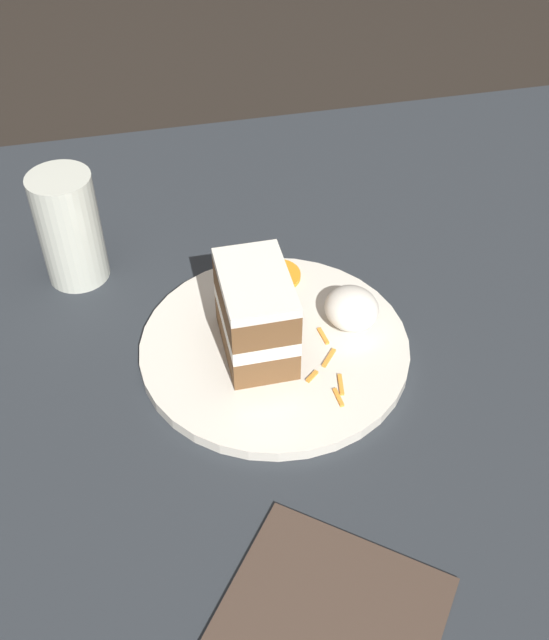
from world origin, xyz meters
TOP-DOWN VIEW (x-y plane):
  - ground_plane at (0.00, 0.00)m, footprint 6.00×6.00m
  - dining_table at (0.00, 0.00)m, footprint 0.97×1.17m
  - plate at (-0.01, 0.02)m, footprint 0.27×0.27m
  - cake_slice at (-0.01, 0.01)m, footprint 0.10×0.07m
  - cream_dollop at (-0.03, 0.11)m, footprint 0.06×0.06m
  - orange_garnish at (-0.11, 0.05)m, footprint 0.05×0.05m
  - carrot_shreds_scatter at (0.02, 0.06)m, footprint 0.16×0.04m
  - drinking_glass at (-0.18, -0.17)m, footprint 0.07×0.07m

SIDE VIEW (x-z plane):
  - ground_plane at x=0.00m, z-range 0.00..0.00m
  - dining_table at x=0.00m, z-range 0.00..0.03m
  - plate at x=-0.01m, z-range 0.03..0.04m
  - carrot_shreds_scatter at x=0.02m, z-range 0.04..0.04m
  - orange_garnish at x=-0.11m, z-range 0.04..0.05m
  - cream_dollop at x=-0.03m, z-range 0.04..0.08m
  - drinking_glass at x=-0.18m, z-range 0.02..0.15m
  - cake_slice at x=-0.01m, z-range 0.04..0.13m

